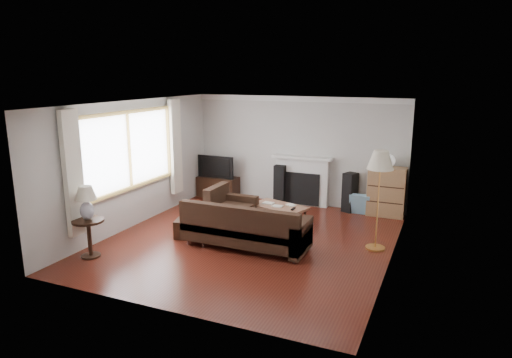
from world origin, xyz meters
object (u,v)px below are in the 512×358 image
at_px(bookshelf, 386,192).
at_px(floor_lamp, 378,201).
at_px(sectional_sofa, 246,226).
at_px(coffee_table, 279,216).
at_px(tv_stand, 218,187).
at_px(side_table, 89,238).

relative_size(bookshelf, floor_lamp, 0.61).
xyz_separation_m(bookshelf, sectional_sofa, (-2.01, -2.84, -0.15)).
bearing_deg(coffee_table, sectional_sofa, -78.58).
bearing_deg(floor_lamp, bookshelf, 93.13).
xyz_separation_m(tv_stand, sectional_sofa, (2.04, -2.80, 0.13)).
height_order(floor_lamp, side_table, floor_lamp).
height_order(tv_stand, sectional_sofa, sectional_sofa).
bearing_deg(bookshelf, floor_lamp, -86.87).
relative_size(sectional_sofa, side_table, 3.68).
relative_size(tv_stand, bookshelf, 0.94).
bearing_deg(side_table, floor_lamp, 27.31).
relative_size(bookshelf, side_table, 1.65).
height_order(bookshelf, floor_lamp, floor_lamp).
bearing_deg(tv_stand, bookshelf, 0.51).
height_order(coffee_table, floor_lamp, floor_lamp).
distance_m(bookshelf, sectional_sofa, 3.48).
relative_size(bookshelf, coffee_table, 0.97).
distance_m(sectional_sofa, side_table, 2.64).
xyz_separation_m(coffee_table, floor_lamp, (1.99, -0.49, 0.66)).
height_order(coffee_table, side_table, side_table).
bearing_deg(tv_stand, side_table, -92.46).
height_order(sectional_sofa, side_table, sectional_sofa).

